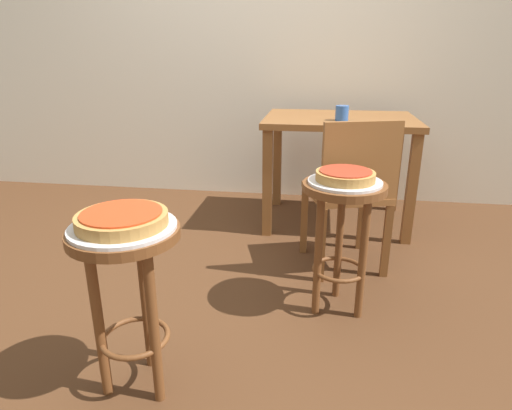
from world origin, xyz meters
name	(u,v)px	position (x,y,z in m)	size (l,w,h in m)	color
ground_plane	(220,287)	(0.00, 0.00, 0.00)	(6.00, 6.00, 0.00)	#4C2D19
back_wall	(263,4)	(0.00, 1.65, 1.50)	(6.00, 0.10, 3.00)	silver
stool_foreground	(128,274)	(-0.13, -0.73, 0.46)	(0.37, 0.37, 0.63)	brown
serving_plate_foreground	(123,227)	(-0.13, -0.73, 0.63)	(0.35, 0.35, 0.01)	silver
pizza_foreground	(122,219)	(-0.13, -0.73, 0.66)	(0.29, 0.29, 0.05)	#B78442
stool_middle	(342,218)	(0.60, -0.10, 0.46)	(0.37, 0.37, 0.63)	brown
serving_plate_middle	(345,182)	(0.60, -0.10, 0.63)	(0.32, 0.32, 0.01)	silver
pizza_middle	(345,176)	(0.60, -0.10, 0.66)	(0.26, 0.26, 0.05)	#B78442
dining_table	(339,135)	(0.61, 1.04, 0.63)	(1.00, 0.72, 0.75)	brown
cup_near_edge	(342,113)	(0.61, 0.88, 0.80)	(0.08, 0.08, 0.09)	#3360B2
wooden_chair	(350,190)	(0.66, 0.31, 0.47)	(0.50, 0.50, 0.85)	brown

